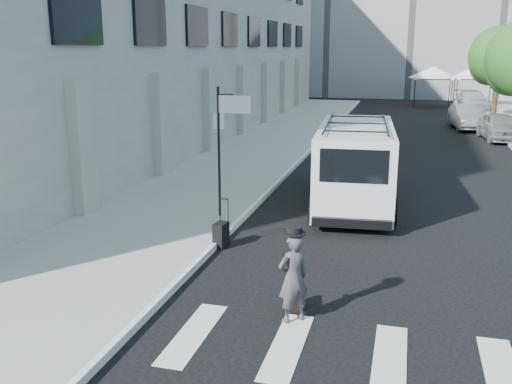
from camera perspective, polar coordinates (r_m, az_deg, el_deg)
The scene contains 14 objects.
ground at distance 12.20m, azimuth 3.30°, elevation -8.09°, with size 120.00×120.00×0.00m, color black.
sidewalk_left at distance 28.20m, azimuth 1.47°, elevation 4.92°, with size 4.50×48.00×0.15m, color gray.
building_left at distance 32.18m, azimuth -10.77°, elevation 16.42°, with size 10.00×44.00×12.00m, color gray.
sign_pole at distance 15.12m, azimuth -2.91°, elevation 6.70°, with size 1.03×0.07×3.50m.
tree_far at distance 40.56m, azimuth 22.96°, elevation 12.20°, with size 3.80×3.83×6.03m.
tent_left at distance 49.13m, azimuth 17.36°, elevation 11.34°, with size 4.00×4.00×3.20m.
tent_right at distance 49.85m, azimuth 21.08°, elevation 11.08°, with size 4.00×4.00×3.20m.
businessman at distance 9.88m, azimuth 3.75°, elevation -8.58°, with size 0.59×0.38×1.61m, color #3C3C3E.
briefcase at distance 10.57m, azimuth 4.08°, elevation -10.74°, with size 0.12×0.44×0.34m, color black.
suitcase at distance 13.63m, azimuth -3.52°, elevation -4.28°, with size 0.32×0.45×1.16m.
cargo_van at distance 17.39m, azimuth 9.89°, elevation 2.80°, with size 2.65×6.58×2.42m.
parked_car_a at distance 32.05m, azimuth 23.16°, elevation 6.04°, with size 1.67×4.15×1.41m, color gray.
parked_car_b at distance 35.76m, azimuth 20.38°, elevation 7.05°, with size 1.51×4.33×1.43m, color slate.
parked_car_c at distance 46.39m, azimuth 20.79°, elevation 8.50°, with size 2.09×5.14×1.49m, color #AFB3B7.
Camera 1 is at (2.24, -11.06, 4.62)m, focal length 40.00 mm.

